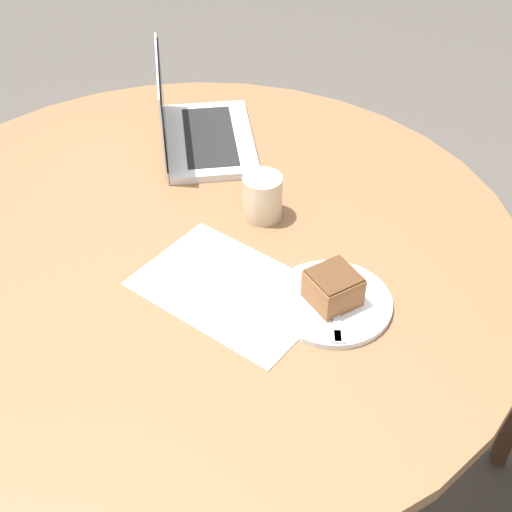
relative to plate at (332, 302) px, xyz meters
The scene contains 8 objects.
ground_plane 0.84m from the plate, ahead, with size 12.00×12.00×0.00m, color #4C4742.
dining_table 0.35m from the plate, ahead, with size 1.37×1.37×0.76m.
paper_document 0.19m from the plate, 19.42° to the left, with size 0.37×0.27×0.00m.
plate is the anchor object (origin of this frame).
cake_slice 0.04m from the plate, 58.48° to the right, with size 0.11×0.11×0.06m.
fork 0.04m from the plate, 127.54° to the left, with size 0.10×0.16×0.00m.
coffee_glass 0.30m from the plate, 33.40° to the right, with size 0.08×0.08×0.10m.
laptop 0.62m from the plate, 31.57° to the right, with size 0.37×0.39×0.21m.
Camera 1 is at (-0.69, 0.87, 1.69)m, focal length 50.00 mm.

